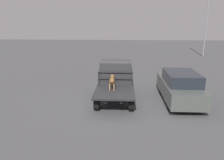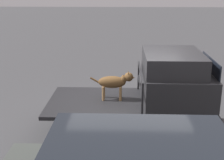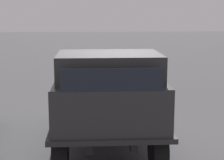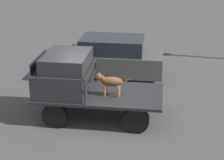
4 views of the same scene
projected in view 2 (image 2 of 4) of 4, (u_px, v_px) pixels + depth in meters
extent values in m
plane|color=#474749|center=(128.00, 132.00, 7.40)|extent=(80.00, 80.00, 0.00)
cylinder|color=black|center=(173.00, 106.00, 8.01)|extent=(0.73, 0.24, 0.73)
cylinder|color=black|center=(184.00, 135.00, 6.49)|extent=(0.73, 0.24, 0.73)
cylinder|color=black|center=(84.00, 105.00, 8.09)|extent=(0.73, 0.24, 0.73)
cylinder|color=black|center=(75.00, 133.00, 6.57)|extent=(0.73, 0.24, 0.73)
cube|color=black|center=(128.00, 103.00, 7.53)|extent=(3.40, 0.10, 0.18)
cube|color=black|center=(129.00, 114.00, 6.90)|extent=(3.40, 0.10, 0.18)
cube|color=#232326|center=(129.00, 103.00, 7.18)|extent=(3.69, 1.91, 0.08)
cube|color=#28282B|center=(176.00, 87.00, 7.02)|extent=(1.47, 1.79, 0.72)
cube|color=#28282B|center=(173.00, 62.00, 6.85)|extent=(1.25, 1.65, 0.44)
cube|color=black|center=(211.00, 65.00, 6.84)|extent=(0.02, 1.47, 0.33)
cube|color=#232326|center=(138.00, 75.00, 7.88)|extent=(0.04, 0.04, 0.73)
cube|color=#232326|center=(142.00, 100.00, 6.21)|extent=(0.04, 0.04, 0.73)
cube|color=#232326|center=(141.00, 72.00, 6.94)|extent=(0.04, 1.75, 0.04)
cube|color=#232326|center=(140.00, 86.00, 7.05)|extent=(0.04, 1.75, 0.04)
cylinder|color=#9E7547|center=(121.00, 91.00, 7.35)|extent=(0.06, 0.06, 0.32)
cylinder|color=#9E7547|center=(120.00, 94.00, 7.15)|extent=(0.06, 0.06, 0.32)
cylinder|color=#9E7547|center=(104.00, 91.00, 7.36)|extent=(0.06, 0.06, 0.32)
cylinder|color=#9E7547|center=(103.00, 94.00, 7.16)|extent=(0.06, 0.06, 0.32)
ellipsoid|color=brown|center=(112.00, 82.00, 7.18)|extent=(0.64, 0.28, 0.28)
sphere|color=#9E7547|center=(120.00, 84.00, 7.19)|extent=(0.13, 0.13, 0.13)
cylinder|color=brown|center=(124.00, 79.00, 7.15)|extent=(0.20, 0.15, 0.19)
sphere|color=brown|center=(129.00, 77.00, 7.13)|extent=(0.21, 0.21, 0.21)
cone|color=#9E7547|center=(133.00, 78.00, 7.13)|extent=(0.11, 0.11, 0.11)
cone|color=brown|center=(128.00, 73.00, 7.16)|extent=(0.06, 0.08, 0.10)
cone|color=brown|center=(128.00, 74.00, 7.05)|extent=(0.06, 0.08, 0.10)
cylinder|color=brown|center=(96.00, 81.00, 7.19)|extent=(0.27, 0.04, 0.18)
cube|color=#1E232B|center=(139.00, 159.00, 3.85)|extent=(2.30, 1.53, 0.56)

